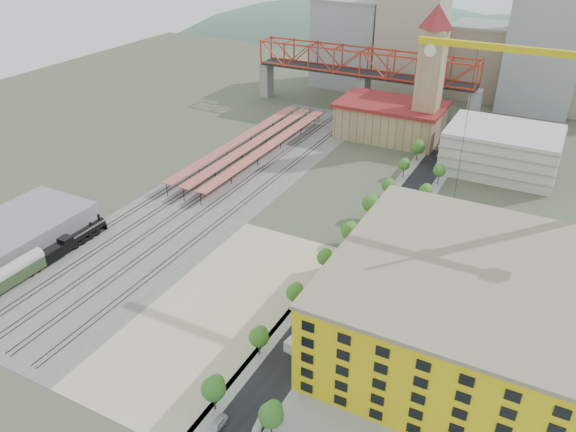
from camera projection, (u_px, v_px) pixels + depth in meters
The scene contains 32 objects.
ground at pixel (303, 243), 142.59m from camera, with size 400.00×400.00×0.00m, color #474C38.
ballast_strip at pixel (222, 187), 170.72m from camera, with size 36.00×165.00×0.06m, color #605E59.
dirt_lot at pixel (221, 308), 119.81m from camera, with size 28.00×67.00×0.06m, color tan.
street_asphalt at pixel (383, 232), 147.70m from camera, with size 12.00×170.00×0.06m, color black.
sidewalk_west at pixel (363, 227), 149.93m from camera, with size 3.00×170.00×0.04m, color gray.
sidewalk_east at pixel (403, 237), 145.47m from camera, with size 3.00×170.00×0.04m, color gray.
construction_pad at pixel (465, 348), 108.84m from camera, with size 50.00×90.00×0.06m, color gray.
rail_tracks at pixel (218, 186), 171.39m from camera, with size 26.56×160.00×0.18m.
platform_canopies at pixel (254, 143), 192.11m from camera, with size 16.00×80.00×4.12m.
station_hall at pixel (390, 120), 204.85m from camera, with size 38.00×24.00×13.10m.
clock_tower at pixel (431, 64), 187.32m from camera, with size 12.00×12.00×52.00m.
parking_garage at pixel (502, 150), 178.77m from camera, with size 34.00×26.00×14.00m, color silver.
truss_bridge at pixel (364, 66), 224.84m from camera, with size 94.00×9.60×25.60m.
construction_building at pixel (456, 305), 105.50m from camera, with size 44.60×50.60×18.80m.
warehouse at pixel (23, 227), 144.91m from camera, with size 22.00×32.00×5.00m, color gray.
street_trees at pixel (369, 250), 139.97m from camera, with size 15.40×124.40×8.00m.
skyline at pixel (467, 46), 238.64m from camera, with size 133.00×46.00×60.00m.
distant_hills at pixel (541, 177), 364.16m from camera, with size 647.00×264.00×227.00m.
locomotive at pixel (76, 239), 140.73m from camera, with size 2.78×21.47×5.37m.
coach at pixel (9, 276), 124.95m from camera, with size 3.08×17.89×5.62m.
site_trailer_a at pixel (303, 335), 110.56m from camera, with size 2.26×8.59×2.35m, color silver.
site_trailer_b at pixel (302, 337), 110.03m from camera, with size 2.32×8.83×2.42m, color silver.
site_trailer_c at pixel (335, 292), 122.50m from camera, with size 2.72×10.32×2.82m, color silver.
site_trailer_d at pixel (350, 271), 129.33m from camera, with size 2.71×10.29×2.82m, color silver.
car_0 at pixel (217, 425), 91.85m from camera, with size 1.89×4.69×1.60m, color silver.
car_1 at pixel (323, 289), 124.58m from camera, with size 1.53×4.38×1.44m, color #B0AFB5.
car_2 at pixel (352, 252), 137.70m from camera, with size 2.31×5.01×1.39m, color black.
car_3 at pixel (383, 213), 155.21m from camera, with size 2.08×5.12×1.49m, color navy.
car_4 at pixel (259, 424), 92.30m from camera, with size 1.53×3.80×1.30m, color white.
car_5 at pixel (332, 319), 115.41m from camera, with size 1.61×4.62×1.52m, color #99999E.
car_6 at pixel (365, 272), 130.09m from camera, with size 2.66×5.77×1.60m, color black.
car_7 at pixel (425, 188), 168.80m from camera, with size 1.91×4.69×1.36m, color navy.
Camera 1 is at (52.89, -109.13, 75.42)m, focal length 35.00 mm.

